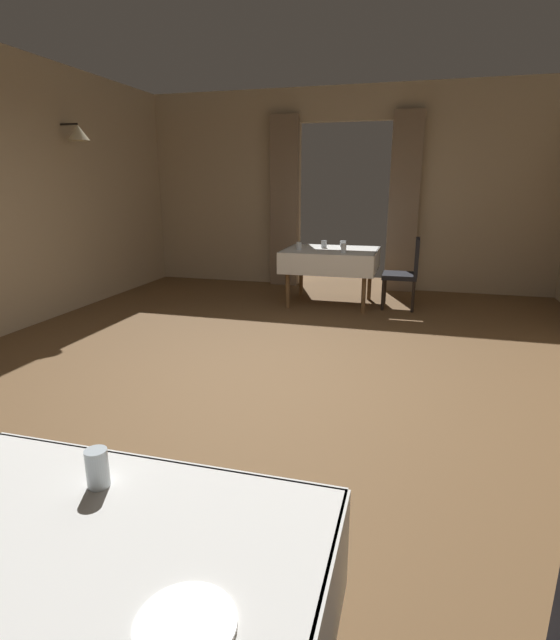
# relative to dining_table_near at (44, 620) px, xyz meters

# --- Properties ---
(ground) EXTENTS (10.08, 10.08, 0.00)m
(ground) POSITION_rel_dining_table_near_xyz_m (-0.37, 2.89, -0.65)
(ground) COLOR brown
(wall_back) EXTENTS (6.40, 0.27, 3.00)m
(wall_back) POSITION_rel_dining_table_near_xyz_m (-0.37, 7.07, 0.87)
(wall_back) COLOR tan
(wall_back) RESTS_ON ground
(dining_table_near) EXTENTS (1.25, 1.06, 0.75)m
(dining_table_near) POSITION_rel_dining_table_near_xyz_m (0.00, 0.00, 0.00)
(dining_table_near) COLOR brown
(dining_table_near) RESTS_ON ground
(dining_table_mid) EXTENTS (1.24, 1.03, 0.75)m
(dining_table_mid) POSITION_rel_dining_table_near_xyz_m (-0.33, 5.80, 0.01)
(dining_table_mid) COLOR brown
(dining_table_mid) RESTS_ON ground
(chair_mid_right) EXTENTS (0.44, 0.44, 0.93)m
(chair_mid_right) POSITION_rel_dining_table_near_xyz_m (0.67, 5.80, -0.13)
(chair_mid_right) COLOR black
(chair_mid_right) RESTS_ON ground
(glass_near_a) EXTENTS (0.06, 0.06, 0.12)m
(glass_near_a) POSITION_rel_dining_table_near_xyz_m (-0.09, 0.35, 0.16)
(glass_near_a) COLOR silver
(glass_near_a) RESTS_ON dining_table_near
(plate_near_b) EXTENTS (0.21, 0.21, 0.01)m
(plate_near_b) POSITION_rel_dining_table_near_xyz_m (0.36, -0.02, 0.11)
(plate_near_b) COLOR white
(plate_near_b) RESTS_ON dining_table_near
(glass_mid_a) EXTENTS (0.07, 0.07, 0.11)m
(glass_mid_a) POSITION_rel_dining_table_near_xyz_m (-0.74, 5.64, 0.16)
(glass_mid_a) COLOR silver
(glass_mid_a) RESTS_ON dining_table_mid
(glass_mid_b) EXTENTS (0.08, 0.08, 0.10)m
(glass_mid_b) POSITION_rel_dining_table_near_xyz_m (-0.46, 5.94, 0.15)
(glass_mid_b) COLOR silver
(glass_mid_b) RESTS_ON dining_table_mid
(glass_mid_c) EXTENTS (0.07, 0.07, 0.12)m
(glass_mid_c) POSITION_rel_dining_table_near_xyz_m (-0.12, 5.51, 0.16)
(glass_mid_c) COLOR silver
(glass_mid_c) RESTS_ON dining_table_mid
(glass_mid_d) EXTENTS (0.08, 0.08, 0.08)m
(glass_mid_d) POSITION_rel_dining_table_near_xyz_m (-0.22, 6.15, 0.15)
(glass_mid_d) COLOR silver
(glass_mid_d) RESTS_ON dining_table_mid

